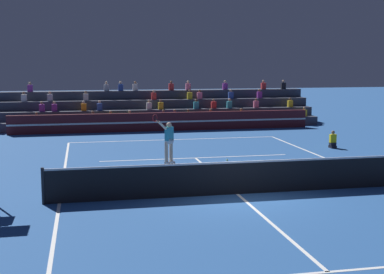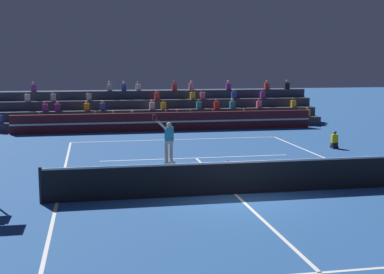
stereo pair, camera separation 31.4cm
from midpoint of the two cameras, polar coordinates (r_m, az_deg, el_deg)
name	(u,v)px [view 1 (the left image)]	position (r m, az deg, el deg)	size (l,w,h in m)	color
ground_plane	(237,194)	(17.11, 4.33, -6.09)	(120.00, 120.00, 0.00)	#285699
court_lines	(237,194)	(17.11, 4.33, -6.08)	(11.10, 23.90, 0.01)	white
tennis_net	(238,177)	(16.98, 4.35, -4.31)	(12.00, 0.10, 1.10)	black
sponsor_banner_wall	(164,122)	(32.03, -3.30, 1.64)	(18.00, 0.26, 1.10)	#51191E
bleacher_stand	(157,112)	(35.12, -4.05, 2.68)	(20.50, 3.80, 2.83)	#383D4C
ball_kid_courtside	(333,141)	(26.62, 14.46, -0.43)	(0.30, 0.36, 0.84)	black
tennis_player	(169,140)	(21.82, -2.93, -0.34)	(1.07, 1.04, 2.18)	beige
tennis_ball	(227,160)	(22.61, 3.37, -2.46)	(0.07, 0.07, 0.07)	#C6DB33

